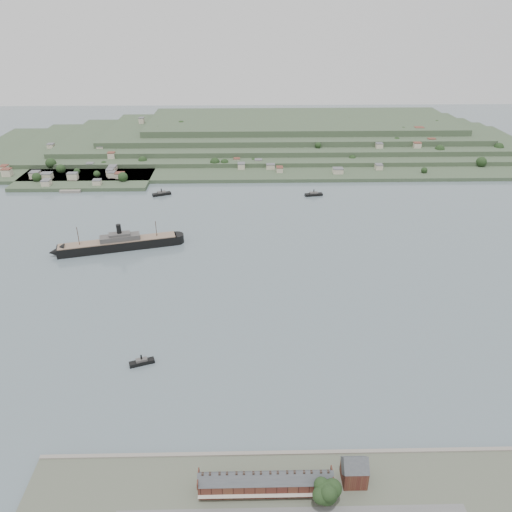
{
  "coord_description": "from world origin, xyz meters",
  "views": [
    {
      "loc": [
        -16.96,
        -307.7,
        183.57
      ],
      "look_at": [
        -9.56,
        30.0,
        10.09
      ],
      "focal_mm": 35.0,
      "sensor_mm": 36.0,
      "label": 1
    }
  ],
  "objects_px": {
    "terrace_row": "(265,483)",
    "steamship": "(115,244)",
    "tugboat": "(142,362)",
    "gabled_building": "(354,470)",
    "fig_tree": "(327,492)"
  },
  "relations": [
    {
      "from": "steamship",
      "to": "tugboat",
      "type": "height_order",
      "value": "steamship"
    },
    {
      "from": "terrace_row",
      "to": "steamship",
      "type": "height_order",
      "value": "steamship"
    },
    {
      "from": "gabled_building",
      "to": "tugboat",
      "type": "distance_m",
      "value": 132.1
    },
    {
      "from": "terrace_row",
      "to": "steamship",
      "type": "relative_size",
      "value": 0.52
    },
    {
      "from": "fig_tree",
      "to": "terrace_row",
      "type": "bearing_deg",
      "value": 162.13
    },
    {
      "from": "gabled_building",
      "to": "tugboat",
      "type": "relative_size",
      "value": 0.97
    },
    {
      "from": "steamship",
      "to": "terrace_row",
      "type": "bearing_deg",
      "value": -63.63
    },
    {
      "from": "terrace_row",
      "to": "steamship",
      "type": "distance_m",
      "value": 259.22
    },
    {
      "from": "terrace_row",
      "to": "tugboat",
      "type": "bearing_deg",
      "value": 128.13
    },
    {
      "from": "gabled_building",
      "to": "fig_tree",
      "type": "distance_m",
      "value": 18.01
    },
    {
      "from": "gabled_building",
      "to": "terrace_row",
      "type": "bearing_deg",
      "value": -173.88
    },
    {
      "from": "gabled_building",
      "to": "steamship",
      "type": "xyz_separation_m",
      "value": [
        -152.64,
        228.21,
        -3.37
      ]
    },
    {
      "from": "steamship",
      "to": "fig_tree",
      "type": "xyz_separation_m",
      "value": [
        139.16,
        -239.98,
        5.49
      ]
    },
    {
      "from": "fig_tree",
      "to": "tugboat",
      "type": "bearing_deg",
      "value": 134.38
    },
    {
      "from": "steamship",
      "to": "tugboat",
      "type": "relative_size",
      "value": 7.36
    }
  ]
}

